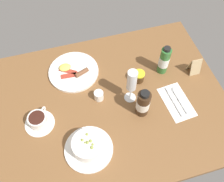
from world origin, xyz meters
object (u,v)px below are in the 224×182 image
object	(u,v)px
jam_jar	(139,77)
coffee_cup	(39,121)
wine_glass	(132,82)
menu_card	(195,66)
cutlery_setting	(176,101)
breakfast_plate	(73,71)
porridge_bowl	(88,146)
sauce_bottle_green	(164,61)
sauce_bottle_brown	(143,104)
creamer_jug	(99,96)

from	to	relation	value
jam_jar	coffee_cup	bearing A→B (deg)	-168.33
wine_glass	menu_card	distance (cm)	37.37
wine_glass	coffee_cup	bearing A→B (deg)	-177.57
cutlery_setting	wine_glass	xyz separation A→B (cm)	(-20.63, 8.01, 12.96)
breakfast_plate	menu_card	bearing A→B (deg)	-15.24
cutlery_setting	breakfast_plate	world-z (taller)	breakfast_plate
porridge_bowl	wine_glass	world-z (taller)	wine_glass
sauce_bottle_green	sauce_bottle_brown	xyz separation A→B (cm)	(-17.92, -19.64, -0.50)
breakfast_plate	menu_card	distance (cm)	61.25
sauce_bottle_brown	breakfast_plate	world-z (taller)	sauce_bottle_brown
coffee_cup	sauce_bottle_green	xyz separation A→B (cm)	(63.87, 12.89, 5.00)
porridge_bowl	menu_card	bearing A→B (deg)	23.10
creamer_jug	breakfast_plate	distance (cm)	20.62
sauce_bottle_brown	creamer_jug	bearing A→B (deg)	144.59
coffee_cup	menu_card	distance (cm)	79.43
coffee_cup	creamer_jug	distance (cm)	29.31
sauce_bottle_brown	menu_card	bearing A→B (deg)	23.98
menu_card	breakfast_plate	bearing A→B (deg)	164.76
wine_glass	jam_jar	bearing A→B (deg)	49.75
coffee_cup	jam_jar	size ratio (longest dim) A/B	2.32
porridge_bowl	wine_glass	distance (cm)	33.01
jam_jar	sauce_bottle_green	distance (cm)	14.50
cutlery_setting	jam_jar	xyz separation A→B (cm)	(-13.36, 16.60, 2.65)
wine_glass	sauce_bottle_green	bearing A→B (deg)	28.14
creamer_jug	jam_jar	xyz separation A→B (cm)	(21.67, 4.98, 0.40)
porridge_bowl	sauce_bottle_brown	size ratio (longest dim) A/B	1.28
porridge_bowl	coffee_cup	size ratio (longest dim) A/B	1.55
cutlery_setting	menu_card	world-z (taller)	menu_card
sauce_bottle_green	breakfast_plate	size ratio (longest dim) A/B	0.67
sauce_bottle_brown	menu_card	xyz separation A→B (cm)	(33.06, 14.71, -2.87)
wine_glass	menu_card	size ratio (longest dim) A/B	2.19
wine_glass	creamer_jug	bearing A→B (deg)	165.90
porridge_bowl	menu_card	size ratio (longest dim) A/B	2.26
wine_glass	breakfast_plate	bearing A→B (deg)	136.23
porridge_bowl	sauce_bottle_green	world-z (taller)	sauce_bottle_green
cutlery_setting	sauce_bottle_brown	bearing A→B (deg)	-178.17
wine_glass	sauce_bottle_green	world-z (taller)	wine_glass
cutlery_setting	jam_jar	size ratio (longest dim) A/B	3.59
creamer_jug	menu_card	distance (cm)	50.32
coffee_cup	wine_glass	xyz separation A→B (cm)	(43.19, 1.83, 10.34)
porridge_bowl	jam_jar	size ratio (longest dim) A/B	3.59
porridge_bowl	sauce_bottle_green	bearing A→B (deg)	34.11
menu_card	cutlery_setting	bearing A→B (deg)	-137.04
cutlery_setting	coffee_cup	distance (cm)	64.18
wine_glass	breakfast_plate	distance (cm)	34.38
jam_jar	breakfast_plate	world-z (taller)	jam_jar
jam_jar	sauce_bottle_green	world-z (taller)	sauce_bottle_green
sauce_bottle_green	menu_card	world-z (taller)	sauce_bottle_green
breakfast_plate	jam_jar	bearing A→B (deg)	-24.08
wine_glass	sauce_bottle_brown	distance (cm)	10.73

